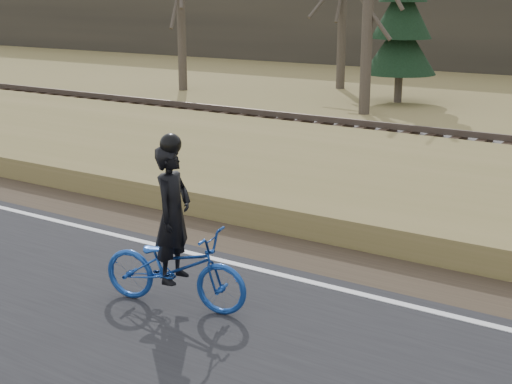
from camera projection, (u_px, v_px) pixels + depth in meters
The scene contains 11 objects.
ground at pixel (223, 271), 10.19m from camera, with size 120.00×120.00×0.00m, color olive.
road at pixel (97, 338), 8.15m from camera, with size 120.00×6.00×0.06m, color black.
edge_line at pixel (231, 263), 10.33m from camera, with size 120.00×0.12×0.01m, color silver.
shoulder at pixel (267, 246), 11.15m from camera, with size 120.00×1.60×0.04m, color #473A2B.
embankment at pixel (351, 191), 13.53m from camera, with size 120.00×5.00×0.44m, color olive.
ballast at pixel (421, 154), 16.60m from camera, with size 120.00×3.00×0.45m, color slate.
railroad at pixel (422, 141), 16.52m from camera, with size 120.00×2.40×0.29m.
cyclist at pixel (174, 254), 8.76m from camera, with size 2.03×1.03×2.19m.
bare_tree_far_left at pixel (181, 6), 28.33m from camera, with size 0.36×0.36×6.64m, color #51483B.
bare_tree_near_left at pixel (368, 5), 22.51m from camera, with size 0.36×0.36×6.93m, color #51483B.
conifer at pixel (402, 11), 25.09m from camera, with size 2.60×2.60×6.79m.
Camera 1 is at (5.54, -7.73, 3.84)m, focal length 50.00 mm.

